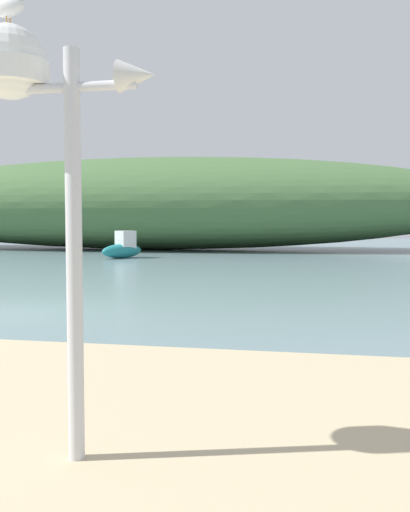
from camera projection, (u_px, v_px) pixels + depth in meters
The scene contains 5 objects.
ground_plane at pixel (12, 313), 12.44m from camera, with size 120.00×120.00×0.00m, color gray.
distant_hill at pixel (147, 204), 41.57m from camera, with size 48.07×11.73×6.61m, color #476B3D.
mast_structure at pixel (26, 95), 4.20m from camera, with size 1.42×0.59×3.23m.
seagull_on_radar at pixel (6, 5), 4.20m from camera, with size 0.37×0.16×0.25m.
motorboat_mid_channel at pixel (123, 248), 31.23m from camera, with size 2.07×2.85×1.50m.
Camera 1 is at (6.57, -11.27, 1.98)m, focal length 40.07 mm.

